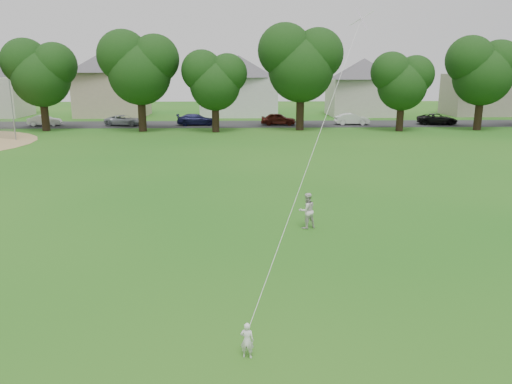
{
  "coord_description": "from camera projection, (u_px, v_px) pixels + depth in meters",
  "views": [
    {
      "loc": [
        0.11,
        -12.96,
        6.04
      ],
      "look_at": [
        0.6,
        2.0,
        2.3
      ],
      "focal_mm": 35.0,
      "sensor_mm": 36.0,
      "label": 1
    }
  ],
  "objects": [
    {
      "name": "house_row",
      "position": [
        237.0,
        77.0,
        63.28
      ],
      "size": [
        77.92,
        14.08,
        9.96
      ],
      "color": "silver",
      "rests_on": "ground"
    },
    {
      "name": "tree_row",
      "position": [
        273.0,
        67.0,
        47.67
      ],
      "size": [
        80.87,
        8.45,
        10.5
      ],
      "color": "black",
      "rests_on": "ground"
    },
    {
      "name": "street",
      "position": [
        239.0,
        124.0,
        54.75
      ],
      "size": [
        90.0,
        7.0,
        0.01
      ],
      "primitive_type": "cube",
      "color": "#2D2D30",
      "rests_on": "ground"
    },
    {
      "name": "parked_cars",
      "position": [
        213.0,
        120.0,
        53.55
      ],
      "size": [
        55.28,
        2.41,
        1.29
      ],
      "color": "black",
      "rests_on": "ground"
    },
    {
      "name": "older_boy",
      "position": [
        307.0,
        211.0,
        19.15
      ],
      "size": [
        0.84,
        0.75,
        1.4
      ],
      "primitive_type": "imported",
      "rotation": [
        0.0,
        0.0,
        3.54
      ],
      "color": "silver",
      "rests_on": "ground"
    },
    {
      "name": "ground",
      "position": [
        237.0,
        289.0,
        14.03
      ],
      "size": [
        160.0,
        160.0,
        0.0
      ],
      "primitive_type": "plane",
      "color": "#185D15",
      "rests_on": "ground"
    },
    {
      "name": "kite",
      "position": [
        322.0,
        125.0,
        15.48
      ],
      "size": [
        2.88,
        6.52,
        14.82
      ],
      "color": "silver",
      "rests_on": "ground"
    },
    {
      "name": "toddler",
      "position": [
        247.0,
        340.0,
        10.6
      ],
      "size": [
        0.34,
        0.26,
        0.82
      ],
      "primitive_type": "imported",
      "rotation": [
        0.0,
        0.0,
        2.9
      ],
      "color": "white",
      "rests_on": "ground"
    }
  ]
}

